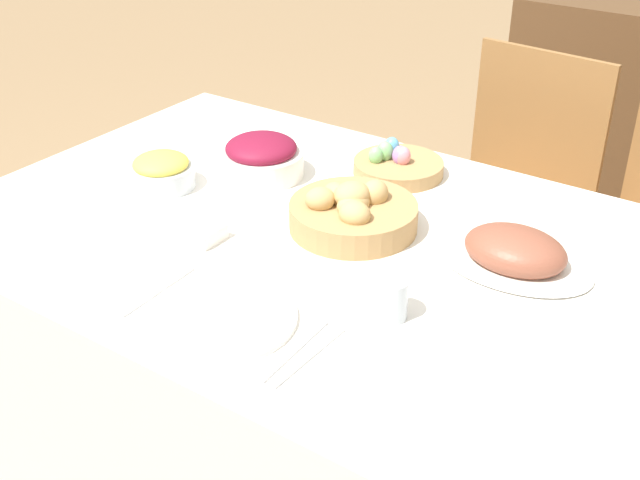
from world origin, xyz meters
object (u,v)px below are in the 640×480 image
at_px(ham_platter, 515,253).
at_px(drinking_cup, 389,298).
at_px(pineapple_bowl, 162,171).
at_px(bread_basket, 352,212).
at_px(knife, 295,350).
at_px(spoon, 310,357).
at_px(fork, 159,291).
at_px(chair_far_center, 510,198).
at_px(beet_salad_bowl, 262,157).
at_px(egg_basket, 397,165).
at_px(dinner_plate, 223,318).
at_px(butter_dish, 195,230).

height_order(ham_platter, drinking_cup, drinking_cup).
relative_size(ham_platter, pineapple_bowl, 2.06).
xyz_separation_m(bread_basket, knife, (0.15, -0.41, -0.04)).
bearing_deg(spoon, drinking_cup, 76.98).
relative_size(fork, drinking_cup, 2.49).
relative_size(pineapple_bowl, fork, 0.80).
bearing_deg(spoon, knife, -178.15).
distance_m(pineapple_bowl, fork, 0.46).
bearing_deg(chair_far_center, pineapple_bowl, -114.24).
bearing_deg(ham_platter, drinking_cup, -111.41).
height_order(knife, drinking_cup, drinking_cup).
bearing_deg(spoon, bread_basket, 115.39).
distance_m(spoon, drinking_cup, 0.19).
bearing_deg(bread_basket, drinking_cup, -46.08).
bearing_deg(chair_far_center, fork, -93.92).
bearing_deg(fork, spoon, -1.85).
distance_m(beet_salad_bowl, spoon, 0.72).
xyz_separation_m(egg_basket, beet_salad_bowl, (-0.26, -0.19, 0.02)).
bearing_deg(fork, bread_basket, 66.31).
bearing_deg(egg_basket, ham_platter, -30.50).
xyz_separation_m(beet_salad_bowl, drinking_cup, (0.55, -0.34, -0.01)).
relative_size(pineapple_bowl, dinner_plate, 0.58).
distance_m(chair_far_center, dinner_plate, 1.27).
bearing_deg(butter_dish, drinking_cup, -2.37).
bearing_deg(drinking_cup, egg_basket, 118.35).
bearing_deg(ham_platter, spoon, -109.00).
bearing_deg(pineapple_bowl, ham_platter, 9.50).
height_order(drinking_cup, butter_dish, drinking_cup).
xyz_separation_m(ham_platter, dinner_plate, (-0.35, -0.47, -0.02)).
relative_size(knife, drinking_cup, 2.49).
height_order(chair_far_center, beet_salad_bowl, chair_far_center).
bearing_deg(ham_platter, knife, -112.21).
xyz_separation_m(egg_basket, spoon, (0.24, -0.71, -0.02)).
bearing_deg(egg_basket, chair_far_center, 79.15).
bearing_deg(ham_platter, bread_basket, -170.59).
relative_size(dinner_plate, knife, 1.38).
distance_m(chair_far_center, butter_dish, 1.12).
relative_size(bread_basket, pineapple_bowl, 1.78).
height_order(chair_far_center, ham_platter, chair_far_center).
xyz_separation_m(dinner_plate, knife, (0.16, 0.00, -0.00)).
distance_m(egg_basket, drinking_cup, 0.60).
bearing_deg(spoon, dinner_plate, -178.15).
xyz_separation_m(dinner_plate, spoon, (0.19, 0.00, -0.00)).
distance_m(egg_basket, ham_platter, 0.46).
height_order(bread_basket, drinking_cup, bread_basket).
height_order(egg_basket, butter_dish, egg_basket).
xyz_separation_m(bread_basket, egg_basket, (-0.06, 0.29, -0.02)).
bearing_deg(fork, egg_basket, 79.46).
relative_size(beet_salad_bowl, fork, 1.04).
relative_size(pineapple_bowl, butter_dish, 1.28).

